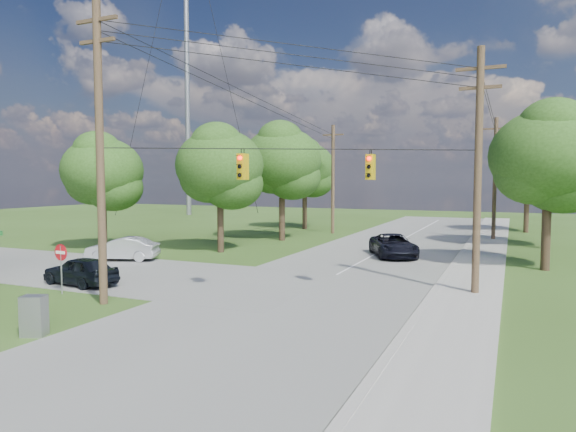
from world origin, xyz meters
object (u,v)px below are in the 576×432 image
at_px(pole_ne, 478,168).
at_px(do_not_enter_sign, 61,257).
at_px(car_cross_dark, 81,271).
at_px(pole_north_w, 333,178).
at_px(car_cross_silver, 122,249).
at_px(control_cabinet, 34,316).
at_px(car_main_north, 393,245).
at_px(pole_sw, 100,147).
at_px(pole_north_e, 495,178).

distance_m(pole_ne, do_not_enter_sign, 18.26).
relative_size(car_cross_dark, do_not_enter_sign, 1.82).
xyz_separation_m(pole_north_w, car_cross_silver, (-6.52, -20.70, -4.39)).
relative_size(pole_north_w, control_cabinet, 7.73).
height_order(car_cross_silver, car_main_north, car_main_north).
distance_m(pole_ne, car_cross_silver, 21.00).
relative_size(car_cross_silver, car_main_north, 0.83).
bearing_deg(car_cross_dark, pole_sw, 64.64).
relative_size(pole_ne, car_cross_dark, 2.64).
bearing_deg(pole_north_e, do_not_enter_sign, -119.51).
bearing_deg(car_cross_silver, pole_north_e, 115.80).
xyz_separation_m(car_main_north, do_not_enter_sign, (-10.84, -16.55, 0.86)).
xyz_separation_m(pole_ne, car_cross_dark, (-17.06, -5.30, -4.76)).
height_order(car_cross_dark, control_cabinet, car_cross_dark).
height_order(pole_ne, pole_north_e, pole_ne).
bearing_deg(car_main_north, control_cabinet, -132.49).
relative_size(pole_north_e, pole_north_w, 1.00).
bearing_deg(car_cross_dark, do_not_enter_sign, 28.42).
bearing_deg(pole_north_w, car_cross_dark, -96.61).
height_order(pole_sw, do_not_enter_sign, pole_sw).
height_order(pole_sw, pole_north_e, pole_sw).
bearing_deg(car_cross_silver, pole_north_w, 142.92).
relative_size(pole_ne, car_cross_silver, 2.44).
height_order(pole_ne, car_main_north, pole_ne).
relative_size(pole_north_w, do_not_enter_sign, 4.57).
bearing_deg(car_main_north, pole_ne, -84.48).
distance_m(pole_north_e, car_main_north, 14.32).
bearing_deg(pole_ne, car_cross_silver, 176.36).
distance_m(car_cross_dark, car_main_north, 18.78).
bearing_deg(pole_north_w, control_cabinet, -87.46).
distance_m(pole_north_w, control_cabinet, 34.10).
distance_m(pole_north_w, car_cross_silver, 22.14).
height_order(car_cross_dark, car_cross_silver, car_cross_silver).
height_order(pole_north_w, do_not_enter_sign, pole_north_w).
relative_size(control_cabinet, do_not_enter_sign, 0.59).
relative_size(car_cross_silver, do_not_enter_sign, 1.97).
height_order(pole_north_e, pole_north_w, same).
relative_size(pole_sw, control_cabinet, 9.27).
relative_size(pole_ne, pole_north_w, 1.05).
height_order(pole_north_e, control_cabinet, pole_north_e).
height_order(pole_sw, pole_ne, pole_sw).
xyz_separation_m(pole_sw, pole_north_w, (-0.40, 29.60, -1.10)).
relative_size(pole_sw, pole_ne, 1.14).
height_order(pole_north_e, do_not_enter_sign, pole_north_e).
bearing_deg(car_cross_dark, car_main_north, 149.73).
height_order(pole_sw, control_cabinet, pole_sw).
xyz_separation_m(pole_ne, control_cabinet, (-12.40, -11.77, -4.82)).
bearing_deg(pole_ne, pole_sw, -150.62).
height_order(pole_sw, car_cross_dark, pole_sw).
height_order(pole_sw, car_main_north, pole_sw).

